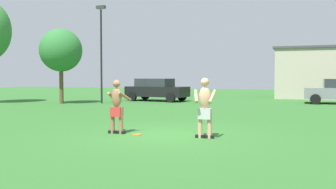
{
  "coord_description": "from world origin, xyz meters",
  "views": [
    {
      "loc": [
        3.87,
        -10.36,
        1.75
      ],
      "look_at": [
        -0.13,
        0.58,
        1.18
      ],
      "focal_mm": 40.07,
      "sensor_mm": 36.0,
      "label": 1
    }
  ],
  "objects_px": {
    "player_with_cap": "(117,104)",
    "player_in_gray": "(205,106)",
    "lamp_post": "(101,44)",
    "tree_right_field": "(61,50)",
    "car_black_near_post": "(157,89)",
    "frisbee": "(137,135)"
  },
  "relations": [
    {
      "from": "player_with_cap",
      "to": "player_in_gray",
      "type": "distance_m",
      "value": 2.73
    },
    {
      "from": "lamp_post",
      "to": "tree_right_field",
      "type": "bearing_deg",
      "value": -152.42
    },
    {
      "from": "player_with_cap",
      "to": "car_black_near_post",
      "type": "distance_m",
      "value": 15.02
    },
    {
      "from": "frisbee",
      "to": "car_black_near_post",
      "type": "height_order",
      "value": "car_black_near_post"
    },
    {
      "from": "player_in_gray",
      "to": "lamp_post",
      "type": "relative_size",
      "value": 0.27
    },
    {
      "from": "car_black_near_post",
      "to": "tree_right_field",
      "type": "bearing_deg",
      "value": -136.52
    },
    {
      "from": "tree_right_field",
      "to": "frisbee",
      "type": "bearing_deg",
      "value": -45.18
    },
    {
      "from": "car_black_near_post",
      "to": "tree_right_field",
      "type": "relative_size",
      "value": 0.95
    },
    {
      "from": "player_in_gray",
      "to": "car_black_near_post",
      "type": "bearing_deg",
      "value": 116.74
    },
    {
      "from": "player_with_cap",
      "to": "player_in_gray",
      "type": "bearing_deg",
      "value": 1.98
    },
    {
      "from": "car_black_near_post",
      "to": "lamp_post",
      "type": "xyz_separation_m",
      "value": [
        -2.49,
        -3.31,
        2.96
      ]
    },
    {
      "from": "player_in_gray",
      "to": "lamp_post",
      "type": "bearing_deg",
      "value": 131.46
    },
    {
      "from": "lamp_post",
      "to": "frisbee",
      "type": "bearing_deg",
      "value": -55.46
    },
    {
      "from": "lamp_post",
      "to": "car_black_near_post",
      "type": "bearing_deg",
      "value": 53.06
    },
    {
      "from": "car_black_near_post",
      "to": "tree_right_field",
      "type": "distance_m",
      "value": 6.98
    },
    {
      "from": "player_with_cap",
      "to": "lamp_post",
      "type": "height_order",
      "value": "lamp_post"
    },
    {
      "from": "player_with_cap",
      "to": "lamp_post",
      "type": "xyz_separation_m",
      "value": [
        -6.94,
        11.04,
        2.89
      ]
    },
    {
      "from": "car_black_near_post",
      "to": "lamp_post",
      "type": "relative_size",
      "value": 0.72
    },
    {
      "from": "player_with_cap",
      "to": "tree_right_field",
      "type": "xyz_separation_m",
      "value": [
        -9.17,
        9.87,
        2.48
      ]
    },
    {
      "from": "player_in_gray",
      "to": "player_with_cap",
      "type": "bearing_deg",
      "value": -178.02
    },
    {
      "from": "car_black_near_post",
      "to": "player_in_gray",
      "type": "bearing_deg",
      "value": -63.26
    },
    {
      "from": "player_with_cap",
      "to": "frisbee",
      "type": "bearing_deg",
      "value": -4.27
    }
  ]
}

